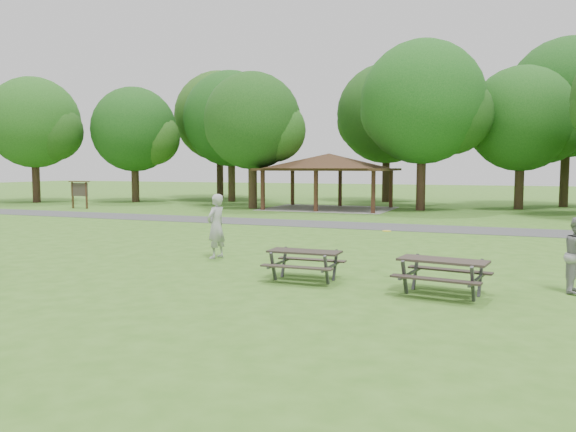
# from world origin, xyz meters

# --- Properties ---
(ground) EXTENTS (160.00, 160.00, 0.00)m
(ground) POSITION_xyz_m (0.00, 0.00, 0.00)
(ground) COLOR #3C6F1F
(ground) RESTS_ON ground
(asphalt_path) EXTENTS (120.00, 3.20, 0.02)m
(asphalt_path) POSITION_xyz_m (0.00, 14.00, 0.01)
(asphalt_path) COLOR #444446
(asphalt_path) RESTS_ON ground
(pavilion) EXTENTS (8.60, 7.01, 3.76)m
(pavilion) POSITION_xyz_m (-4.00, 24.00, 3.06)
(pavilion) COLOR #392014
(pavilion) RESTS_ON ground
(notice_board) EXTENTS (1.60, 0.30, 1.88)m
(notice_board) POSITION_xyz_m (-20.00, 18.00, 1.31)
(notice_board) COLOR #342213
(notice_board) RESTS_ON ground
(tree_row_a) EXTENTS (7.56, 7.20, 9.97)m
(tree_row_a) POSITION_xyz_m (-27.91, 22.03, 6.15)
(tree_row_a) COLOR #301D15
(tree_row_a) RESTS_ON ground
(tree_row_b) EXTENTS (7.14, 6.80, 9.28)m
(tree_row_b) POSITION_xyz_m (-20.92, 25.53, 5.67)
(tree_row_b) COLOR #312215
(tree_row_b) RESTS_ON ground
(tree_row_c) EXTENTS (8.19, 7.80, 10.67)m
(tree_row_c) POSITION_xyz_m (-13.90, 29.03, 6.54)
(tree_row_c) COLOR #322416
(tree_row_c) RESTS_ON ground
(tree_row_d) EXTENTS (6.93, 6.60, 9.27)m
(tree_row_d) POSITION_xyz_m (-8.92, 22.53, 5.77)
(tree_row_d) COLOR #332516
(tree_row_d) RESTS_ON ground
(tree_row_e) EXTENTS (8.40, 8.00, 11.02)m
(tree_row_e) POSITION_xyz_m (2.10, 25.03, 6.78)
(tree_row_e) COLOR #331F16
(tree_row_e) RESTS_ON ground
(tree_row_f) EXTENTS (7.35, 7.00, 9.55)m
(tree_row_f) POSITION_xyz_m (8.09, 28.53, 5.84)
(tree_row_f) COLOR #312215
(tree_row_f) RESTS_ON ground
(tree_deep_a) EXTENTS (8.40, 8.00, 11.38)m
(tree_deep_a) POSITION_xyz_m (-16.90, 32.53, 7.13)
(tree_deep_a) COLOR black
(tree_deep_a) RESTS_ON ground
(tree_deep_b) EXTENTS (8.40, 8.00, 11.13)m
(tree_deep_b) POSITION_xyz_m (-1.90, 33.03, 6.89)
(tree_deep_b) COLOR black
(tree_deep_b) RESTS_ON ground
(tree_deep_c) EXTENTS (8.82, 8.40, 11.90)m
(tree_deep_c) POSITION_xyz_m (11.10, 32.03, 7.44)
(tree_deep_c) COLOR black
(tree_deep_c) RESTS_ON ground
(picnic_table_middle) EXTENTS (1.82, 1.49, 0.78)m
(picnic_table_middle) POSITION_xyz_m (2.77, 0.68, 0.58)
(picnic_table_middle) COLOR #2B241F
(picnic_table_middle) RESTS_ON ground
(picnic_table_far) EXTENTS (2.11, 1.79, 0.83)m
(picnic_table_far) POSITION_xyz_m (6.18, 0.30, 0.61)
(picnic_table_far) COLOR #302822
(picnic_table_far) RESTS_ON ground
(frisbee_in_flight) EXTENTS (0.31, 0.31, 0.02)m
(frisbee_in_flight) POSITION_xyz_m (4.51, 2.24, 1.16)
(frisbee_in_flight) COLOR yellow
(frisbee_in_flight) RESTS_ON ground
(frisbee_thrower) EXTENTS (0.60, 0.81, 2.01)m
(frisbee_thrower) POSITION_xyz_m (-0.98, 2.91, 1.00)
(frisbee_thrower) COLOR #A7A7A9
(frisbee_thrower) RESTS_ON ground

